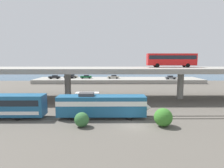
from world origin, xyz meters
TOP-DOWN VIEW (x-y plane):
  - ground_plane at (0.00, 0.00)m, footprint 260.00×260.00m
  - rail_strip_near at (0.00, 3.25)m, footprint 110.00×0.12m
  - rail_strip_far at (0.00, 4.75)m, footprint 110.00×0.12m
  - train_locomotive at (-4.06, 4.00)m, footprint 15.23×3.04m
  - highway_overpass at (0.00, 20.00)m, footprint 96.00×12.77m
  - transit_bus_on_overpass at (11.79, 22.08)m, footprint 12.00×2.68m
  - service_truck_west at (-8.79, 11.11)m, footprint 6.80×2.46m
  - pier_parking_lot at (0.00, 55.00)m, footprint 67.48×13.95m
  - parked_car_0 at (-2.11, 54.39)m, footprint 4.67×1.90m
  - parked_car_1 at (20.64, 51.55)m, footprint 4.16×1.98m
  - parked_car_2 at (-19.51, 57.58)m, footprint 4.25×1.90m
  - parked_car_3 at (-13.35, 54.73)m, footprint 4.60×1.87m
  - parked_car_4 at (-20.48, 55.22)m, footprint 4.03×1.87m
  - parked_car_5 at (-26.07, 53.58)m, footprint 4.49×1.92m
  - harbor_water at (0.00, 78.00)m, footprint 140.00×36.00m
  - shrub_left at (-7.43, -0.31)m, footprint 2.10×2.10m
  - shrub_right at (4.24, -0.18)m, footprint 2.65×2.65m

SIDE VIEW (x-z plane):
  - ground_plane at x=0.00m, z-range 0.00..0.00m
  - harbor_water at x=0.00m, z-range 0.00..0.01m
  - rail_strip_near at x=0.00m, z-range 0.00..0.12m
  - rail_strip_far at x=0.00m, z-range 0.00..0.12m
  - pier_parking_lot at x=0.00m, z-range 0.00..1.50m
  - shrub_left at x=-7.43m, z-range 0.00..2.10m
  - shrub_right at x=4.24m, z-range 0.00..2.65m
  - service_truck_west at x=-8.79m, z-range 0.12..3.16m
  - train_locomotive at x=-4.06m, z-range 0.10..4.28m
  - parked_car_4 at x=-20.48m, z-range 1.52..3.02m
  - parked_car_2 at x=-19.51m, z-range 1.52..3.02m
  - parked_car_1 at x=20.64m, z-range 1.52..3.02m
  - parked_car_3 at x=-13.35m, z-range 1.52..3.02m
  - parked_car_5 at x=-26.07m, z-range 1.52..3.02m
  - parked_car_0 at x=-2.11m, z-range 1.52..3.02m
  - highway_overpass at x=0.00m, z-range 3.05..10.56m
  - transit_bus_on_overpass at x=11.79m, z-range 7.87..11.27m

